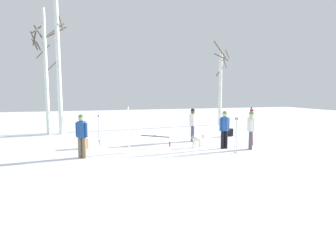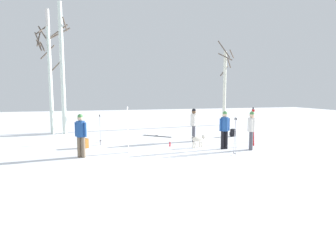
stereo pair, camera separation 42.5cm
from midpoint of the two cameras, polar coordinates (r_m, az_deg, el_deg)
ground_plane at (r=11.47m, az=0.47°, el=-6.19°), size 60.00×60.00×0.00m
person_0 at (r=14.99m, az=4.08°, el=0.67°), size 0.34×0.50×1.72m
person_1 at (r=11.72m, az=-17.67°, el=-1.36°), size 0.45×0.34×1.72m
person_2 at (r=13.36m, az=15.20°, el=-0.31°), size 0.35×0.44×1.72m
person_3 at (r=13.24m, az=10.18°, el=-0.24°), size 0.52×0.34×1.72m
dog at (r=13.45m, az=5.10°, el=-2.60°), size 0.87×0.37×0.57m
ski_pair_planted_0 at (r=15.45m, az=15.29°, el=0.27°), size 0.22×0.12×1.78m
ski_pair_planted_1 at (r=12.22m, az=-8.77°, el=-0.82°), size 0.10×0.26×1.96m
ski_pair_planted_2 at (r=14.35m, az=15.38°, el=-0.30°), size 0.21×0.04×1.74m
ski_pair_lying_0 at (r=16.76m, az=-3.30°, el=-2.02°), size 1.47×1.37×0.05m
ski_poles_0 at (r=15.13m, az=-14.32°, el=-0.34°), size 0.07×0.24×1.41m
ski_poles_1 at (r=12.09m, az=12.29°, el=-1.73°), size 0.07×0.21×1.54m
backpack_0 at (r=13.77m, az=-17.02°, el=-3.39°), size 0.35×0.34×0.44m
backpack_1 at (r=17.13m, az=11.51°, el=-1.26°), size 0.33×0.34×0.44m
water_bottle_0 at (r=13.67m, az=-0.54°, el=-3.62°), size 0.07×0.07×0.22m
water_bottle_1 at (r=14.36m, az=-14.07°, el=-3.30°), size 0.07×0.07×0.23m
birch_tree_1 at (r=19.42m, az=-23.59°, el=10.02°), size 1.06×1.32×7.52m
birch_tree_2 at (r=18.94m, az=-23.61°, el=8.82°), size 1.55×1.54×6.54m
birch_tree_3 at (r=18.76m, az=-21.40°, el=10.83°), size 1.32×1.20×7.84m
birch_tree_4 at (r=22.81m, az=9.80°, el=7.91°), size 1.48×1.12×6.36m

